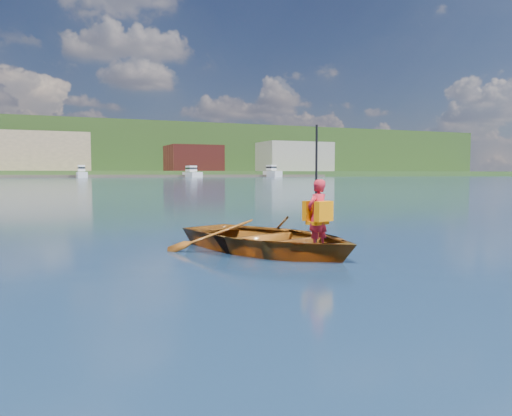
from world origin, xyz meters
TOP-DOWN VIEW (x-y plane):
  - ground at (0.00, 0.00)m, footprint 600.00×600.00m
  - rowboat at (0.54, 0.95)m, footprint 3.51×4.06m
  - child_paddler at (1.01, 0.16)m, footprint 0.46×0.44m
  - shoreline at (0.00, 236.61)m, footprint 400.00×140.00m
  - dock at (6.42, 148.00)m, footprint 160.05×7.38m
  - waterfront_buildings at (-7.74, 165.00)m, footprint 202.00×16.00m
  - marina_yachts at (-14.23, 143.32)m, footprint 143.88×13.75m
  - hillside_trees at (-2.96, 235.78)m, footprint 270.41×70.74m

SIDE VIEW (x-z plane):
  - ground at x=0.00m, z-range 0.00..0.00m
  - rowboat at x=0.54m, z-range -0.15..0.56m
  - dock at x=6.42m, z-range 0.00..0.80m
  - child_paddler at x=1.01m, z-range -0.30..1.60m
  - marina_yachts at x=-14.23m, z-range -0.85..3.57m
  - waterfront_buildings at x=-7.74m, z-range 0.74..14.74m
  - shoreline at x=0.00m, z-range -0.68..21.32m
  - hillside_trees at x=-2.96m, z-range 5.72..29.50m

